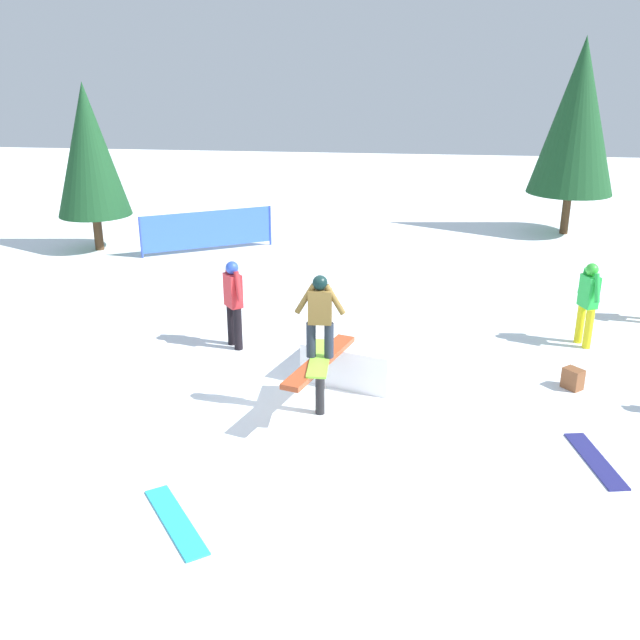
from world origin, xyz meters
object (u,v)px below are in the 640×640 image
object	(u,v)px
main_rider_on_rail	(320,319)
pine_tree_far	(89,150)
rail_feature	(320,368)
backpack_on_snow	(573,379)
bystander_green	(588,300)
loose_snowboard_cyan	(176,521)
bystander_red	(233,300)
pine_tree_near	(577,117)
loose_snowboard_navy	(595,460)

from	to	relation	value
main_rider_on_rail	pine_tree_far	size ratio (longest dim) A/B	0.32
rail_feature	backpack_on_snow	xyz separation A→B (m)	(-1.36, 3.91, -0.57)
rail_feature	bystander_green	distance (m)	5.54
main_rider_on_rail	loose_snowboard_cyan	world-z (taller)	main_rider_on_rail
rail_feature	pine_tree_far	distance (m)	11.48
main_rider_on_rail	bystander_red	distance (m)	3.08
bystander_green	pine_tree_near	world-z (taller)	pine_tree_near
rail_feature	pine_tree_near	distance (m)	13.81
rail_feature	pine_tree_near	world-z (taller)	pine_tree_near
bystander_green	loose_snowboard_cyan	world-z (taller)	bystander_green
main_rider_on_rail	pine_tree_far	distance (m)	11.38
pine_tree_far	bystander_green	bearing A→B (deg)	65.12
loose_snowboard_cyan	pine_tree_far	xyz separation A→B (m)	(-11.53, -5.93, 2.66)
main_rider_on_rail	loose_snowboard_navy	size ratio (longest dim) A/B	0.99
bystander_green	pine_tree_far	world-z (taller)	pine_tree_far
bystander_green	bystander_red	bearing A→B (deg)	-101.73
rail_feature	main_rider_on_rail	bearing A→B (deg)	0.00
rail_feature	loose_snowboard_navy	xyz separation A→B (m)	(0.86, 3.78, -0.72)
loose_snowboard_cyan	loose_snowboard_navy	size ratio (longest dim) A/B	1.06
bystander_green	loose_snowboard_navy	bearing A→B (deg)	-29.12
rail_feature	loose_snowboard_navy	world-z (taller)	rail_feature
main_rider_on_rail	pine_tree_near	xyz separation A→B (m)	(-12.26, 5.78, 1.87)
loose_snowboard_cyan	pine_tree_near	distance (m)	17.01
rail_feature	bystander_green	bearing A→B (deg)	143.45
loose_snowboard_navy	main_rider_on_rail	bearing A→B (deg)	65.40
rail_feature	loose_snowboard_navy	bearing A→B (deg)	94.36
main_rider_on_rail	pine_tree_far	bearing A→B (deg)	-142.94
loose_snowboard_navy	backpack_on_snow	xyz separation A→B (m)	(-2.22, 0.13, 0.16)
bystander_green	pine_tree_far	size ratio (longest dim) A/B	0.36
loose_snowboard_navy	pine_tree_near	bearing A→B (deg)	-20.45
pine_tree_near	pine_tree_far	size ratio (longest dim) A/B	1.26
bystander_red	bystander_green	world-z (taller)	bystander_red
bystander_red	pine_tree_far	size ratio (longest dim) A/B	0.37
loose_snowboard_navy	bystander_green	bearing A→B (deg)	-21.11
pine_tree_far	loose_snowboard_navy	bearing A→B (deg)	49.06
bystander_red	backpack_on_snow	size ratio (longest dim) A/B	4.77
bystander_green	backpack_on_snow	size ratio (longest dim) A/B	4.60
loose_snowboard_cyan	pine_tree_near	world-z (taller)	pine_tree_near
bystander_red	loose_snowboard_navy	distance (m)	6.58
main_rider_on_rail	loose_snowboard_cyan	size ratio (longest dim) A/B	0.94
loose_snowboard_cyan	backpack_on_snow	bearing A→B (deg)	91.91
loose_snowboard_navy	pine_tree_far	world-z (taller)	pine_tree_far
bystander_green	backpack_on_snow	bearing A→B (deg)	-35.89
rail_feature	loose_snowboard_navy	distance (m)	3.95
loose_snowboard_cyan	backpack_on_snow	world-z (taller)	backpack_on_snow
loose_snowboard_cyan	loose_snowboard_navy	distance (m)	5.46
pine_tree_near	pine_tree_far	distance (m)	13.52
loose_snowboard_navy	pine_tree_near	world-z (taller)	pine_tree_near
bystander_green	rail_feature	bearing A→B (deg)	-73.52
main_rider_on_rail	loose_snowboard_navy	bearing A→B (deg)	74.48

